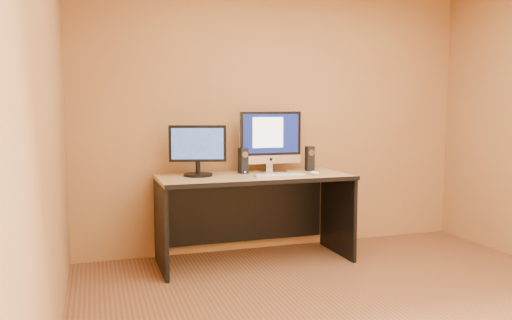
% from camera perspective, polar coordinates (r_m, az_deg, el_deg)
% --- Properties ---
extents(walls, '(4.00, 4.00, 2.60)m').
position_cam_1_polar(walls, '(3.20, 15.48, 4.11)').
color(walls, '#A17841').
rests_on(walls, ground).
extents(desk, '(1.72, 0.76, 0.80)m').
position_cam_1_polar(desk, '(4.56, -0.18, -6.70)').
color(desk, tan).
rests_on(desk, ground).
extents(imac, '(0.61, 0.23, 0.59)m').
position_cam_1_polar(imac, '(4.69, 1.77, 2.19)').
color(imac, '#B4B3B8').
rests_on(imac, desk).
extents(second_monitor, '(0.57, 0.39, 0.45)m').
position_cam_1_polar(second_monitor, '(4.44, -6.67, 1.06)').
color(second_monitor, black).
rests_on(second_monitor, desk).
extents(speaker_left, '(0.09, 0.09, 0.24)m').
position_cam_1_polar(speaker_left, '(4.61, -1.48, -0.08)').
color(speaker_left, black).
rests_on(speaker_left, desk).
extents(speaker_right, '(0.07, 0.08, 0.24)m').
position_cam_1_polar(speaker_right, '(4.84, 6.16, 0.16)').
color(speaker_right, black).
rests_on(speaker_right, desk).
extents(keyboard, '(0.47, 0.16, 0.02)m').
position_cam_1_polar(keyboard, '(4.42, 2.78, -1.75)').
color(keyboard, silver).
rests_on(keyboard, desk).
extents(mouse, '(0.08, 0.12, 0.04)m').
position_cam_1_polar(mouse, '(4.54, 6.71, -1.47)').
color(mouse, white).
rests_on(mouse, desk).
extents(cable_a, '(0.13, 0.21, 0.01)m').
position_cam_1_polar(cable_a, '(4.84, 2.44, -1.17)').
color(cable_a, black).
rests_on(cable_a, desk).
extents(cable_b, '(0.12, 0.16, 0.01)m').
position_cam_1_polar(cable_b, '(4.84, 0.86, -1.17)').
color(cable_b, black).
rests_on(cable_b, desk).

